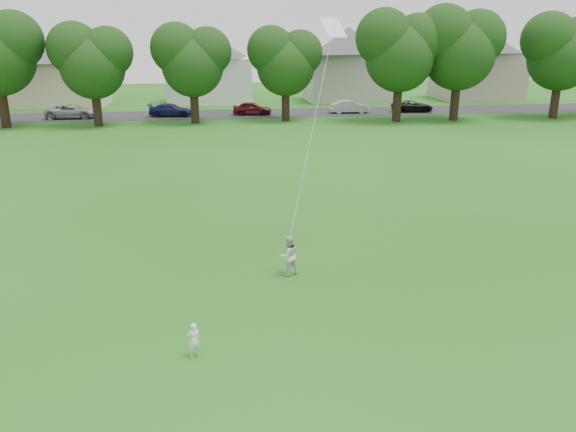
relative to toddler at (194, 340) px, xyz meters
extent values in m
plane|color=#1D5012|center=(0.89, 1.52, -0.45)|extent=(160.00, 160.00, 0.00)
cube|color=#2D2D30|center=(0.89, 43.52, -0.44)|extent=(90.00, 7.00, 0.01)
imported|color=white|center=(0.00, 0.00, 0.00)|extent=(0.38, 0.32, 0.89)
imported|color=silver|center=(2.91, 4.45, 0.23)|extent=(0.81, 0.74, 1.34)
plane|color=white|center=(4.79, 7.04, 7.16)|extent=(1.05, 0.89, 0.63)
cylinder|color=white|center=(3.85, 5.74, 3.84)|extent=(0.01, 0.01, 7.37)
cylinder|color=black|center=(-16.12, 37.76, 1.45)|extent=(0.76, 0.76, 3.79)
cylinder|color=black|center=(-8.64, 37.51, 1.20)|extent=(0.72, 0.72, 3.29)
cylinder|color=black|center=(-0.52, 38.05, 1.19)|extent=(0.72, 0.72, 3.28)
cylinder|color=black|center=(7.54, 38.42, 1.15)|extent=(0.71, 0.71, 3.19)
cylinder|color=black|center=(17.27, 36.53, 1.42)|extent=(0.76, 0.76, 3.74)
cylinder|color=black|center=(22.66, 36.53, 1.49)|extent=(0.77, 0.77, 3.88)
cylinder|color=black|center=(32.38, 36.48, 1.38)|extent=(0.75, 0.75, 3.66)
imported|color=#9599A2|center=(-11.87, 42.52, 0.20)|extent=(4.61, 2.15, 1.28)
imported|color=#161A47|center=(-2.83, 42.52, 0.17)|extent=(4.34, 2.17, 1.21)
imported|color=#4E0F14|center=(4.86, 42.52, 0.20)|extent=(3.88, 1.99, 1.26)
imported|color=#AFAFAF|center=(14.48, 42.52, 0.20)|extent=(3.89, 1.50, 1.26)
imported|color=black|center=(20.94, 42.52, 0.13)|extent=(4.21, 2.19, 1.13)
cube|color=beige|center=(-15.11, 53.52, 1.84)|extent=(9.33, 7.35, 4.58)
pyramid|color=#4A474C|center=(-15.11, 53.52, 6.65)|extent=(13.46, 13.46, 2.52)
cube|color=white|center=(0.89, 53.52, 2.00)|extent=(9.22, 6.73, 4.90)
pyramid|color=#4A474C|center=(0.89, 53.52, 7.15)|extent=(13.30, 13.30, 2.70)
cube|color=#B4B1A1|center=(16.89, 53.52, 2.22)|extent=(9.38, 6.59, 5.32)
pyramid|color=#4A474C|center=(16.89, 53.52, 7.81)|extent=(13.54, 13.54, 2.93)
cube|color=#AD9F8F|center=(32.89, 53.52, 2.24)|extent=(9.60, 6.93, 5.37)
pyramid|color=#4A474C|center=(32.89, 53.52, 7.88)|extent=(13.85, 13.85, 2.96)
camera|label=1|loc=(0.55, -12.00, 6.92)|focal=35.00mm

